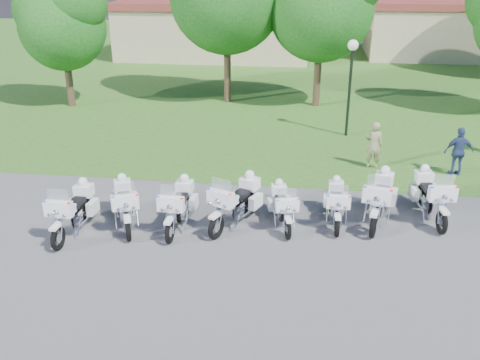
# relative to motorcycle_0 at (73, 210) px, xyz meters

# --- Properties ---
(ground) EXTENTS (100.00, 100.00, 0.00)m
(ground) POSITION_rel_motorcycle_0_xyz_m (5.02, 0.86, -0.68)
(ground) COLOR #515156
(ground) RESTS_ON ground
(grass_lawn) EXTENTS (100.00, 48.00, 0.01)m
(grass_lawn) POSITION_rel_motorcycle_0_xyz_m (5.02, 27.86, -0.68)
(grass_lawn) COLOR #345E1D
(grass_lawn) RESTS_ON ground
(motorcycle_0) EXTENTS (0.81, 2.42, 1.63)m
(motorcycle_0) POSITION_rel_motorcycle_0_xyz_m (0.00, 0.00, 0.00)
(motorcycle_0) COLOR black
(motorcycle_0) RESTS_ON ground
(motorcycle_1) EXTENTS (1.33, 2.23, 1.58)m
(motorcycle_1) POSITION_rel_motorcycle_0_xyz_m (1.27, 0.60, -0.02)
(motorcycle_1) COLOR black
(motorcycle_1) RESTS_ON ground
(motorcycle_2) EXTENTS (0.79, 2.37, 1.59)m
(motorcycle_2) POSITION_rel_motorcycle_0_xyz_m (2.81, 0.71, -0.01)
(motorcycle_2) COLOR black
(motorcycle_2) RESTS_ON ground
(motorcycle_3) EXTENTS (1.43, 2.36, 1.68)m
(motorcycle_3) POSITION_rel_motorcycle_0_xyz_m (4.39, 1.08, 0.02)
(motorcycle_3) COLOR black
(motorcycle_3) RESTS_ON ground
(motorcycle_4) EXTENTS (0.99, 2.06, 1.40)m
(motorcycle_4) POSITION_rel_motorcycle_0_xyz_m (5.71, 1.20, -0.09)
(motorcycle_4) COLOR black
(motorcycle_4) RESTS_ON ground
(motorcycle_5) EXTENTS (0.71, 2.14, 1.44)m
(motorcycle_5) POSITION_rel_motorcycle_0_xyz_m (7.24, 1.58, -0.08)
(motorcycle_5) COLOR black
(motorcycle_5) RESTS_ON ground
(motorcycle_6) EXTENTS (1.22, 2.54, 1.73)m
(motorcycle_6) POSITION_rel_motorcycle_0_xyz_m (8.48, 1.82, 0.05)
(motorcycle_6) COLOR black
(motorcycle_6) RESTS_ON ground
(motorcycle_7) EXTENTS (1.01, 2.48, 1.67)m
(motorcycle_7) POSITION_rel_motorcycle_0_xyz_m (9.99, 2.26, 0.02)
(motorcycle_7) COLOR black
(motorcycle_7) RESTS_ON ground
(lamp_post) EXTENTS (0.44, 0.44, 4.05)m
(lamp_post) POSITION_rel_motorcycle_0_xyz_m (7.95, 9.85, 2.39)
(lamp_post) COLOR black
(lamp_post) RESTS_ON ground
(tree_0) EXTENTS (4.93, 4.20, 6.57)m
(tree_0) POSITION_rel_motorcycle_0_xyz_m (-5.88, 13.04, 3.66)
(tree_0) COLOR #38281C
(tree_0) RESTS_ON ground
(building_west) EXTENTS (14.56, 8.32, 4.10)m
(building_west) POSITION_rel_motorcycle_0_xyz_m (-0.98, 28.86, 1.39)
(building_west) COLOR tan
(building_west) RESTS_ON ground
(building_east) EXTENTS (11.44, 7.28, 4.10)m
(building_east) POSITION_rel_motorcycle_0_xyz_m (16.02, 30.86, 1.39)
(building_east) COLOR tan
(building_east) RESTS_ON ground
(bystander_a) EXTENTS (0.63, 0.42, 1.73)m
(bystander_a) POSITION_rel_motorcycle_0_xyz_m (8.69, 6.11, 0.18)
(bystander_a) COLOR #918B62
(bystander_a) RESTS_ON ground
(bystander_c) EXTENTS (1.06, 0.56, 1.73)m
(bystander_c) POSITION_rel_motorcycle_0_xyz_m (11.56, 5.79, 0.18)
(bystander_c) COLOR navy
(bystander_c) RESTS_ON ground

